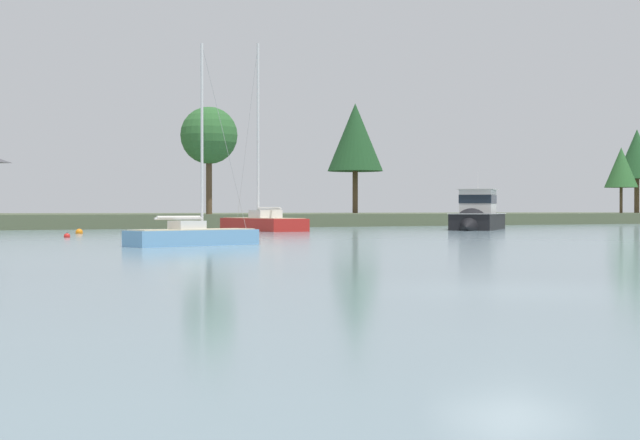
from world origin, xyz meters
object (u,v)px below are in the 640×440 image
(sailboat_skyblue, at_px, (193,241))
(mooring_buoy_orange, at_px, (79,232))
(sailboat_red, at_px, (263,227))
(cruiser_black, at_px, (476,221))
(mooring_buoy_yellow, at_px, (172,233))
(mooring_buoy_red, at_px, (67,236))

(sailboat_skyblue, xyz_separation_m, mooring_buoy_orange, (1.31, 23.22, -0.12))
(sailboat_red, xyz_separation_m, mooring_buoy_orange, (-14.63, -2.36, -0.21))
(sailboat_red, xyz_separation_m, sailboat_skyblue, (-15.95, -25.58, -0.09))
(cruiser_black, height_order, mooring_buoy_orange, cruiser_black)
(sailboat_red, relative_size, sailboat_skyblue, 1.60)
(sailboat_red, height_order, mooring_buoy_yellow, sailboat_red)
(cruiser_black, height_order, sailboat_skyblue, sailboat_skyblue)
(sailboat_skyblue, distance_m, mooring_buoy_orange, 23.26)
(mooring_buoy_yellow, xyz_separation_m, mooring_buoy_orange, (-4.45, 5.29, -0.00))
(sailboat_red, height_order, mooring_buoy_orange, sailboat_red)
(cruiser_black, distance_m, mooring_buoy_yellow, 26.08)
(sailboat_skyblue, height_order, mooring_buoy_orange, sailboat_skyblue)
(sailboat_red, height_order, sailboat_skyblue, sailboat_red)
(mooring_buoy_orange, distance_m, mooring_buoy_red, 8.76)
(sailboat_skyblue, distance_m, mooring_buoy_red, 15.06)
(mooring_buoy_red, bearing_deg, sailboat_skyblue, -83.83)
(sailboat_red, bearing_deg, cruiser_black, -20.57)
(sailboat_red, bearing_deg, sailboat_skyblue, -121.94)
(sailboat_skyblue, bearing_deg, mooring_buoy_orange, 86.77)
(cruiser_black, bearing_deg, sailboat_skyblue, -148.28)
(mooring_buoy_yellow, bearing_deg, mooring_buoy_red, -158.11)
(sailboat_skyblue, bearing_deg, mooring_buoy_red, 96.17)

